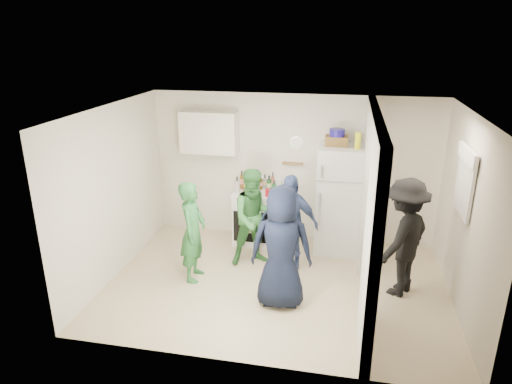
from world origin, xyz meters
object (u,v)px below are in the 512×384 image
at_px(yellow_cup_stack_top, 358,141).
at_px(person_nook, 403,238).
at_px(stove, 257,216).
at_px(person_denim, 289,223).
at_px(fridge, 339,199).
at_px(person_navy, 281,248).
at_px(wicker_basket, 337,141).
at_px(blue_bowl, 337,132).
at_px(person_green_center, 255,217).
at_px(person_green_left, 193,232).

bearing_deg(yellow_cup_stack_top, person_nook, -58.61).
bearing_deg(stove, person_denim, -52.25).
xyz_separation_m(fridge, person_navy, (-0.68, -1.80, -0.05)).
relative_size(wicker_basket, person_denim, 0.23).
height_order(fridge, person_navy, fridge).
bearing_deg(blue_bowl, person_green_center, -145.41).
relative_size(blue_bowl, person_green_center, 0.16).
xyz_separation_m(wicker_basket, blue_bowl, (0.00, 0.00, 0.13)).
bearing_deg(person_green_left, person_green_center, -52.46).
height_order(yellow_cup_stack_top, person_nook, yellow_cup_stack_top).
xyz_separation_m(wicker_basket, person_navy, (-0.58, -1.85, -1.00)).
relative_size(person_green_center, person_navy, 0.92).
distance_m(yellow_cup_stack_top, person_navy, 2.20).
distance_m(fridge, person_green_left, 2.45).
xyz_separation_m(yellow_cup_stack_top, person_navy, (-0.90, -1.70, -1.05)).
relative_size(person_green_left, person_denim, 0.99).
relative_size(fridge, person_denim, 1.17).
relative_size(blue_bowl, person_denim, 0.16).
bearing_deg(person_nook, yellow_cup_stack_top, -114.71).
height_order(fridge, person_green_center, fridge).
xyz_separation_m(stove, person_green_left, (-0.66, -1.41, 0.29)).
xyz_separation_m(person_green_center, person_navy, (0.56, -1.06, 0.07)).
distance_m(wicker_basket, person_navy, 2.18).
distance_m(fridge, wicker_basket, 0.96).
bearing_deg(person_nook, person_navy, -34.74).
height_order(fridge, yellow_cup_stack_top, yellow_cup_stack_top).
relative_size(wicker_basket, blue_bowl, 1.46).
distance_m(yellow_cup_stack_top, person_denim, 1.63).
distance_m(stove, person_navy, 1.99).
distance_m(person_denim, person_nook, 1.63).
xyz_separation_m(yellow_cup_stack_top, person_denim, (-0.93, -0.72, -1.13)).
height_order(yellow_cup_stack_top, person_navy, yellow_cup_stack_top).
height_order(wicker_basket, person_nook, wicker_basket).
height_order(person_green_left, person_nook, person_nook).
relative_size(stove, yellow_cup_stack_top, 3.65).
distance_m(yellow_cup_stack_top, person_nook, 1.65).
xyz_separation_m(stove, wicker_basket, (1.26, 0.02, 1.38)).
bearing_deg(wicker_basket, stove, -179.09).
relative_size(yellow_cup_stack_top, person_green_left, 0.17).
height_order(stove, person_green_left, person_green_left).
relative_size(stove, person_navy, 0.55).
height_order(person_denim, person_navy, person_navy).
height_order(person_green_left, person_green_center, person_green_center).
xyz_separation_m(wicker_basket, person_green_center, (-1.15, -0.79, -1.07)).
bearing_deg(person_denim, stove, 137.59).
bearing_deg(person_green_center, person_nook, -37.78).
relative_size(fridge, person_green_left, 1.18).
xyz_separation_m(person_green_center, person_nook, (2.13, -0.45, 0.07)).
relative_size(stove, person_nook, 0.55).
distance_m(blue_bowl, person_nook, 1.94).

